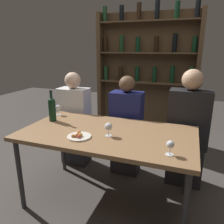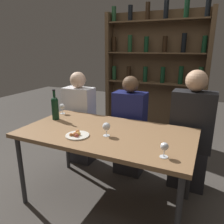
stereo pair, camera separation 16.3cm
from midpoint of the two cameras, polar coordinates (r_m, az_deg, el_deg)
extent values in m
plane|color=#47423D|center=(2.36, -3.27, -22.12)|extent=(10.00, 10.00, 0.00)
cube|color=olive|center=(1.99, -3.61, -5.65)|extent=(1.56, 0.85, 0.04)
cylinder|color=#2D2D30|center=(2.27, -24.92, -14.75)|extent=(0.04, 0.04, 0.70)
cylinder|color=#2D2D30|center=(1.73, 15.73, -24.43)|extent=(0.04, 0.04, 0.70)
cylinder|color=#2D2D30|center=(2.76, -14.37, -8.01)|extent=(0.04, 0.04, 0.70)
cylinder|color=#2D2D30|center=(2.34, 17.26, -12.95)|extent=(0.04, 0.04, 0.70)
cube|color=#4C3823|center=(3.55, 7.73, 8.63)|extent=(1.50, 0.02, 1.99)
cube|color=#4C3823|center=(3.68, -4.24, 9.01)|extent=(0.06, 0.18, 1.99)
cube|color=#4C3823|center=(3.37, 19.99, 7.36)|extent=(0.06, 0.18, 1.99)
cube|color=#4C3823|center=(3.45, 7.32, 7.70)|extent=(1.42, 0.18, 0.02)
cylinder|color=#19381E|center=(3.65, -2.93, 10.18)|extent=(0.07, 0.07, 0.22)
cylinder|color=black|center=(3.54, 0.92, 10.02)|extent=(0.07, 0.07, 0.22)
cylinder|color=black|center=(3.46, 5.24, 9.89)|extent=(0.07, 0.07, 0.23)
cylinder|color=black|center=(3.41, 9.67, 9.66)|extent=(0.07, 0.07, 0.24)
cylinder|color=black|center=(3.37, 14.11, 9.48)|extent=(0.07, 0.07, 0.25)
cylinder|color=#19381E|center=(3.35, 18.67, 9.09)|extent=(0.07, 0.07, 0.26)
cube|color=#4C3823|center=(3.41, 7.60, 15.07)|extent=(1.42, 0.18, 0.02)
cylinder|color=black|center=(3.62, -3.09, 17.23)|extent=(0.07, 0.07, 0.23)
cylinder|color=#19381E|center=(3.52, 1.12, 17.43)|extent=(0.07, 0.07, 0.25)
cylinder|color=black|center=(3.44, 5.39, 17.17)|extent=(0.07, 0.07, 0.22)
cylinder|color=black|center=(3.39, 10.08, 17.03)|extent=(0.07, 0.07, 0.23)
cylinder|color=black|center=(3.36, 14.70, 17.04)|extent=(0.07, 0.07, 0.26)
cylinder|color=black|center=(3.33, 19.44, 16.33)|extent=(0.07, 0.07, 0.22)
cube|color=#4C3823|center=(3.43, 7.90, 22.48)|extent=(1.42, 0.18, 0.02)
cylinder|color=#19381E|center=(3.64, -3.27, 24.15)|extent=(0.07, 0.07, 0.22)
cylinder|color=black|center=(3.55, 1.08, 24.38)|extent=(0.07, 0.07, 0.22)
cylinder|color=black|center=(3.49, 5.58, 24.63)|extent=(0.07, 0.07, 0.24)
cylinder|color=black|center=(3.42, 10.27, 24.73)|extent=(0.07, 0.07, 0.25)
cylinder|color=black|center=(3.38, 15.24, 24.32)|extent=(0.07, 0.07, 0.23)
cylinder|color=black|center=(3.37, 20.09, 23.92)|extent=(0.07, 0.07, 0.22)
cylinder|color=black|center=(2.34, -17.27, 0.15)|extent=(0.07, 0.07, 0.20)
sphere|color=black|center=(2.32, -17.48, 2.57)|extent=(0.07, 0.07, 0.07)
cylinder|color=black|center=(2.30, -17.59, 3.82)|extent=(0.03, 0.03, 0.10)
cylinder|color=black|center=(2.29, -17.71, 5.23)|extent=(0.03, 0.03, 0.01)
cylinder|color=silver|center=(1.61, 11.96, -10.89)|extent=(0.06, 0.06, 0.00)
cylinder|color=silver|center=(1.59, 12.03, -9.85)|extent=(0.01, 0.01, 0.06)
sphere|color=silver|center=(1.57, 12.13, -8.34)|extent=(0.06, 0.06, 0.06)
cylinder|color=silver|center=(2.55, -15.55, -0.71)|extent=(0.06, 0.06, 0.00)
cylinder|color=silver|center=(2.54, -15.61, 0.05)|extent=(0.01, 0.01, 0.07)
sphere|color=silver|center=(2.53, -15.70, 1.14)|extent=(0.06, 0.06, 0.06)
cylinder|color=silver|center=(1.89, -3.41, -6.23)|extent=(0.06, 0.06, 0.00)
cylinder|color=silver|center=(1.88, -3.43, -5.30)|extent=(0.01, 0.01, 0.06)
sphere|color=silver|center=(1.86, -3.45, -3.88)|extent=(0.07, 0.07, 0.07)
cylinder|color=silver|center=(1.89, -11.02, -6.35)|extent=(0.20, 0.20, 0.01)
sphere|color=#C67038|center=(1.87, -12.64, -6.19)|extent=(0.03, 0.03, 0.03)
sphere|color=gold|center=(1.88, -10.75, -5.95)|extent=(0.04, 0.04, 0.04)
sphere|color=#B74C3D|center=(1.85, -11.15, -6.40)|extent=(0.03, 0.03, 0.03)
sphere|color=#C67038|center=(1.87, -11.59, -6.12)|extent=(0.04, 0.04, 0.04)
sphere|color=#C67038|center=(1.93, -11.03, -5.37)|extent=(0.04, 0.04, 0.04)
cube|color=#26262B|center=(2.96, -10.94, -8.75)|extent=(0.34, 0.22, 0.45)
cube|color=white|center=(2.78, -11.49, 0.55)|extent=(0.37, 0.22, 0.54)
sphere|color=beige|center=(2.71, -11.94, 8.09)|extent=(0.20, 0.20, 0.20)
cube|color=#26262B|center=(2.70, 1.86, -11.02)|extent=(0.32, 0.22, 0.45)
cube|color=navy|center=(2.51, 1.96, -0.91)|extent=(0.36, 0.22, 0.54)
sphere|color=brown|center=(2.42, 2.04, 7.30)|extent=(0.18, 0.18, 0.18)
cube|color=#26262B|center=(2.60, 16.52, -12.94)|extent=(0.37, 0.22, 0.45)
cube|color=black|center=(2.39, 17.55, -1.76)|extent=(0.42, 0.22, 0.61)
sphere|color=tan|center=(2.30, 18.43, 7.99)|extent=(0.21, 0.21, 0.21)
camera|label=1|loc=(0.08, -92.28, -0.68)|focal=35.00mm
camera|label=2|loc=(0.08, 87.72, 0.68)|focal=35.00mm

